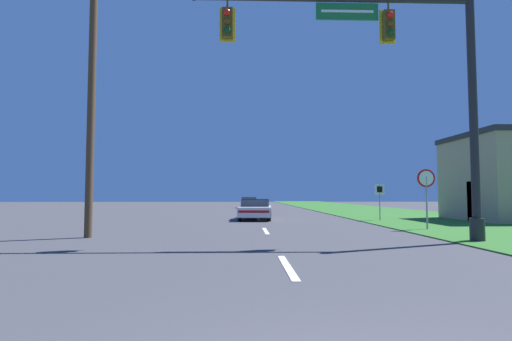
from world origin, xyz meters
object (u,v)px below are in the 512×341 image
car_ahead (256,209)px  far_car (249,202)px  stop_sign (426,185)px  route_sign_post (380,194)px  signal_mast (407,77)px  utility_pole_near (92,79)px

car_ahead → far_car: (-0.11, 20.88, -0.00)m
stop_sign → route_sign_post: size_ratio=1.23×
signal_mast → route_sign_post: (2.49, 9.98, -3.68)m
stop_sign → route_sign_post: stop_sign is taller
utility_pole_near → signal_mast: bearing=-8.9°
stop_sign → route_sign_post: 5.79m
car_ahead → stop_sign: bearing=-46.7°
car_ahead → route_sign_post: size_ratio=2.34×
signal_mast → utility_pole_near: 10.65m
signal_mast → car_ahead: bearing=111.1°
far_car → utility_pole_near: size_ratio=0.40×
car_ahead → utility_pole_near: bearing=-121.4°
stop_sign → utility_pole_near: size_ratio=0.23×
signal_mast → far_car: (-4.57, 32.45, -4.60)m
signal_mast → stop_sign: (2.49, 4.20, -3.34)m
signal_mast → route_sign_post: size_ratio=4.54×
car_ahead → stop_sign: (6.95, -7.37, 1.26)m
car_ahead → signal_mast: bearing=-68.9°
route_sign_post → far_car: bearing=107.4°
far_car → route_sign_post: route_sign_post is taller
car_ahead → route_sign_post: bearing=-12.9°
far_car → route_sign_post: size_ratio=2.10×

